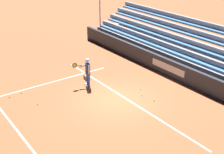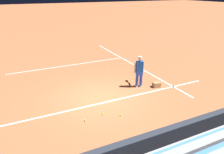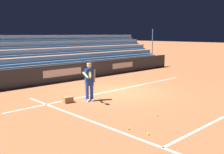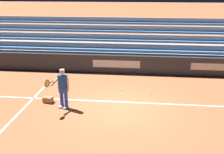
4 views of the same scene
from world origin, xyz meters
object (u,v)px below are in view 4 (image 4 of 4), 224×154
tennis_ball_by_box (151,93)px  ball_box_cardboard (48,100)px  tennis_ball_far_left (133,94)px  tennis_player (63,88)px  tennis_ball_midcourt (121,90)px

tennis_ball_by_box → ball_box_cardboard: bearing=17.6°
tennis_ball_far_left → ball_box_cardboard: bearing=19.3°
ball_box_cardboard → tennis_ball_by_box: 4.84m
tennis_player → tennis_ball_midcourt: tennis_player is taller
tennis_player → tennis_ball_by_box: bearing=-152.9°
ball_box_cardboard → tennis_ball_far_left: ball_box_cardboard is taller
tennis_ball_by_box → tennis_ball_far_left: size_ratio=1.00×
tennis_player → tennis_ball_far_left: bearing=-148.7°
tennis_player → tennis_ball_midcourt: 3.28m
tennis_player → tennis_ball_by_box: size_ratio=25.98×
tennis_player → ball_box_cardboard: (0.85, -0.45, -0.76)m
tennis_ball_midcourt → tennis_ball_far_left: size_ratio=1.00×
tennis_player → tennis_ball_far_left: size_ratio=25.98×
tennis_ball_by_box → tennis_ball_far_left: same height
tennis_ball_midcourt → tennis_ball_by_box: bearing=169.4°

